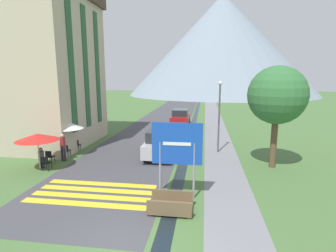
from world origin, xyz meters
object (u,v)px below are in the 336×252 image
parked_car_far (180,117)px  tree_by_path (277,96)px  hotel_building (48,62)px  cafe_umbrella_front_red (37,137)px  road_sign (177,149)px  person_standing_terrace (63,145)px  cafe_chair_middle (66,150)px  footbridge (171,206)px  cafe_umbrella_middle_white (68,125)px  streetlamp (219,110)px  cafe_chair_far_right (77,144)px  parked_car_near (161,142)px  cafe_chair_nearest (46,162)px  cafe_chair_near_left (50,156)px  person_seated_far (41,157)px

parked_car_far → tree_by_path: (6.63, -12.80, 3.29)m
hotel_building → cafe_umbrella_front_red: hotel_building is taller
road_sign → person_standing_terrace: bearing=151.8°
road_sign → cafe_chair_middle: (-7.85, 4.84, -1.68)m
cafe_umbrella_front_red → person_standing_terrace: cafe_umbrella_front_red is taller
cafe_chair_middle → footbridge: bearing=-37.8°
cafe_chair_middle → tree_by_path: (12.99, -0.09, 3.69)m
cafe_umbrella_front_red → cafe_umbrella_middle_white: (0.27, 2.90, 0.15)m
road_sign → streetlamp: streetlamp is taller
cafe_chair_far_right → parked_car_near: bearing=-24.2°
cafe_chair_nearest → tree_by_path: bearing=3.9°
footbridge → hotel_building: bearing=138.3°
hotel_building → cafe_chair_far_right: 6.74m
road_sign → parked_car_near: 6.48m
streetlamp → tree_by_path: (3.01, -2.81, 1.24)m
person_standing_terrace → road_sign: bearing=-28.2°
cafe_umbrella_front_red → cafe_chair_nearest: bearing=-18.0°
tree_by_path → person_standing_terrace: bearing=-177.0°
cafe_chair_middle → person_standing_terrace: size_ratio=0.48×
cafe_chair_middle → hotel_building: bearing=130.7°
footbridge → streetlamp: streetlamp is taller
cafe_umbrella_front_red → cafe_umbrella_middle_white: size_ratio=1.03×
road_sign → tree_by_path: 7.28m
cafe_chair_middle → streetlamp: 10.63m
road_sign → streetlamp: bearing=74.3°
hotel_building → parked_car_near: size_ratio=2.62×
cafe_chair_near_left → cafe_chair_middle: 1.46m
footbridge → cafe_chair_middle: (-7.75, 6.08, 0.29)m
hotel_building → road_sign: hotel_building is taller
footbridge → person_seated_far: size_ratio=1.39×
cafe_chair_far_right → tree_by_path: 13.61m
cafe_chair_far_right → hotel_building: bearing=124.7°
hotel_building → person_standing_terrace: (3.08, -4.10, -5.32)m
streetlamp → cafe_chair_far_right: bearing=-173.0°
parked_car_near → cafe_chair_nearest: 7.08m
road_sign → cafe_umbrella_front_red: (-8.14, 2.46, -0.29)m
hotel_building → cafe_chair_middle: size_ratio=13.89×
cafe_umbrella_front_red → parked_car_far: bearing=66.2°
cafe_chair_nearest → cafe_umbrella_middle_white: (-0.23, 3.06, 1.54)m
hotel_building → person_seated_far: hotel_building is taller
parked_car_far → person_standing_terrace: parked_car_far is taller
footbridge → parked_car_far: size_ratio=0.42×
person_seated_far → parked_car_near: bearing=27.6°
hotel_building → cafe_chair_middle: bearing=-49.6°
parked_car_far → cafe_chair_far_right: 12.90m
cafe_umbrella_front_red → tree_by_path: tree_by_path is taller
hotel_building → cafe_chair_nearest: bearing=-62.6°
hotel_building → streetlamp: bearing=-2.8°
footbridge → cafe_chair_far_right: cafe_chair_far_right is taller
cafe_chair_near_left → parked_car_near: bearing=15.9°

